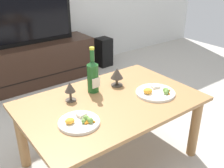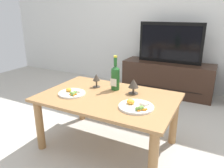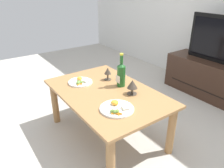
{
  "view_description": "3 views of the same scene",
  "coord_description": "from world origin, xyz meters",
  "px_view_note": "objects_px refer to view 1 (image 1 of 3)",
  "views": [
    {
      "loc": [
        -0.91,
        -1.23,
        1.35
      ],
      "look_at": [
        0.03,
        0.03,
        0.6
      ],
      "focal_mm": 41.65,
      "sensor_mm": 36.0,
      "label": 1
    },
    {
      "loc": [
        0.85,
        -1.55,
        1.21
      ],
      "look_at": [
        0.03,
        0.03,
        0.61
      ],
      "focal_mm": 34.54,
      "sensor_mm": 36.0,
      "label": 2
    },
    {
      "loc": [
        1.49,
        -0.99,
        1.42
      ],
      "look_at": [
        -0.01,
        0.07,
        0.56
      ],
      "focal_mm": 34.69,
      "sensor_mm": 36.0,
      "label": 3
    }
  ],
  "objects_px": {
    "goblet_left": "(70,89)",
    "dinner_plate_left": "(80,121)",
    "dining_table": "(111,111)",
    "tv_screen": "(33,18)",
    "tv_stand": "(39,63)",
    "wine_bottle": "(93,75)",
    "goblet_right": "(117,74)",
    "floor_speaker": "(104,52)",
    "dinner_plate_right": "(156,92)"
  },
  "relations": [
    {
      "from": "dining_table",
      "to": "dinner_plate_left",
      "type": "distance_m",
      "value": 0.34
    },
    {
      "from": "wine_bottle",
      "to": "goblet_left",
      "type": "height_order",
      "value": "wine_bottle"
    },
    {
      "from": "goblet_right",
      "to": "dinner_plate_left",
      "type": "distance_m",
      "value": 0.56
    },
    {
      "from": "tv_screen",
      "to": "dinner_plate_right",
      "type": "relative_size",
      "value": 3.31
    },
    {
      "from": "tv_screen",
      "to": "floor_speaker",
      "type": "height_order",
      "value": "tv_screen"
    },
    {
      "from": "tv_screen",
      "to": "wine_bottle",
      "type": "bearing_deg",
      "value": -96.34
    },
    {
      "from": "floor_speaker",
      "to": "wine_bottle",
      "type": "height_order",
      "value": "wine_bottle"
    },
    {
      "from": "goblet_right",
      "to": "tv_stand",
      "type": "bearing_deg",
      "value": 91.32
    },
    {
      "from": "tv_stand",
      "to": "goblet_right",
      "type": "distance_m",
      "value": 1.52
    },
    {
      "from": "dining_table",
      "to": "tv_screen",
      "type": "bearing_deg",
      "value": 85.04
    },
    {
      "from": "dining_table",
      "to": "floor_speaker",
      "type": "bearing_deg",
      "value": 56.15
    },
    {
      "from": "floor_speaker",
      "to": "goblet_left",
      "type": "bearing_deg",
      "value": -134.45
    },
    {
      "from": "tv_screen",
      "to": "goblet_left",
      "type": "xyz_separation_m",
      "value": [
        -0.36,
        -1.48,
        -0.19
      ]
    },
    {
      "from": "goblet_left",
      "to": "dinner_plate_left",
      "type": "xyz_separation_m",
      "value": [
        -0.09,
        -0.27,
        -0.08
      ]
    },
    {
      "from": "wine_bottle",
      "to": "floor_speaker",
      "type": "bearing_deg",
      "value": 52.44
    },
    {
      "from": "dining_table",
      "to": "floor_speaker",
      "type": "distance_m",
      "value": 1.97
    },
    {
      "from": "floor_speaker",
      "to": "dinner_plate_right",
      "type": "relative_size",
      "value": 1.42
    },
    {
      "from": "tv_screen",
      "to": "dinner_plate_left",
      "type": "distance_m",
      "value": 1.82
    },
    {
      "from": "tv_stand",
      "to": "tv_screen",
      "type": "xyz_separation_m",
      "value": [
        0.0,
        -0.0,
        0.54
      ]
    },
    {
      "from": "tv_stand",
      "to": "tv_screen",
      "type": "distance_m",
      "value": 0.54
    },
    {
      "from": "goblet_right",
      "to": "dinner_plate_right",
      "type": "height_order",
      "value": "goblet_right"
    },
    {
      "from": "dining_table",
      "to": "dinner_plate_right",
      "type": "height_order",
      "value": "dinner_plate_right"
    },
    {
      "from": "wine_bottle",
      "to": "goblet_right",
      "type": "distance_m",
      "value": 0.2
    },
    {
      "from": "tv_stand",
      "to": "wine_bottle",
      "type": "height_order",
      "value": "wine_bottle"
    },
    {
      "from": "dining_table",
      "to": "tv_stand",
      "type": "bearing_deg",
      "value": 85.04
    },
    {
      "from": "dining_table",
      "to": "tv_screen",
      "type": "height_order",
      "value": "tv_screen"
    },
    {
      "from": "tv_screen",
      "to": "wine_bottle",
      "type": "distance_m",
      "value": 1.47
    },
    {
      "from": "goblet_right",
      "to": "dining_table",
      "type": "bearing_deg",
      "value": -138.01
    },
    {
      "from": "dining_table",
      "to": "wine_bottle",
      "type": "distance_m",
      "value": 0.28
    },
    {
      "from": "tv_stand",
      "to": "goblet_left",
      "type": "distance_m",
      "value": 1.56
    },
    {
      "from": "dining_table",
      "to": "tv_stand",
      "type": "distance_m",
      "value": 1.65
    },
    {
      "from": "tv_stand",
      "to": "dinner_plate_left",
      "type": "height_order",
      "value": "dinner_plate_left"
    },
    {
      "from": "goblet_right",
      "to": "floor_speaker",
      "type": "bearing_deg",
      "value": 58.07
    },
    {
      "from": "floor_speaker",
      "to": "wine_bottle",
      "type": "bearing_deg",
      "value": -130.33
    },
    {
      "from": "goblet_left",
      "to": "wine_bottle",
      "type": "bearing_deg",
      "value": 6.9
    },
    {
      "from": "dining_table",
      "to": "goblet_right",
      "type": "distance_m",
      "value": 0.3
    },
    {
      "from": "tv_stand",
      "to": "dining_table",
      "type": "bearing_deg",
      "value": -94.96
    },
    {
      "from": "dining_table",
      "to": "goblet_left",
      "type": "relative_size",
      "value": 8.95
    },
    {
      "from": "tv_stand",
      "to": "dinner_plate_left",
      "type": "bearing_deg",
      "value": -104.38
    },
    {
      "from": "goblet_right",
      "to": "dinner_plate_left",
      "type": "relative_size",
      "value": 0.57
    },
    {
      "from": "dining_table",
      "to": "goblet_left",
      "type": "bearing_deg",
      "value": 143.58
    },
    {
      "from": "goblet_right",
      "to": "dinner_plate_right",
      "type": "xyz_separation_m",
      "value": [
        0.14,
        -0.27,
        -0.08
      ]
    },
    {
      "from": "wine_bottle",
      "to": "dinner_plate_right",
      "type": "distance_m",
      "value": 0.46
    },
    {
      "from": "dining_table",
      "to": "tv_stand",
      "type": "height_order",
      "value": "dining_table"
    },
    {
      "from": "tv_stand",
      "to": "goblet_left",
      "type": "bearing_deg",
      "value": -103.57
    },
    {
      "from": "tv_screen",
      "to": "wine_bottle",
      "type": "xyz_separation_m",
      "value": [
        -0.16,
        -1.45,
        -0.15
      ]
    },
    {
      "from": "dining_table",
      "to": "goblet_right",
      "type": "bearing_deg",
      "value": 41.99
    },
    {
      "from": "tv_stand",
      "to": "tv_screen",
      "type": "height_order",
      "value": "tv_screen"
    },
    {
      "from": "dinner_plate_right",
      "to": "dining_table",
      "type": "bearing_deg",
      "value": 159.97
    },
    {
      "from": "tv_stand",
      "to": "wine_bottle",
      "type": "bearing_deg",
      "value": -96.33
    }
  ]
}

